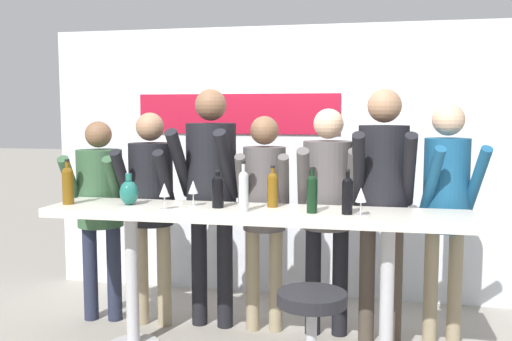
{
  "coord_description": "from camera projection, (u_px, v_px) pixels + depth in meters",
  "views": [
    {
      "loc": [
        0.78,
        -3.65,
        1.66
      ],
      "look_at": [
        0.0,
        0.08,
        1.27
      ],
      "focal_mm": 40.0,
      "sensor_mm": 36.0,
      "label": 1
    }
  ],
  "objects": [
    {
      "name": "back_wall",
      "position": [
        286.0,
        162.0,
        5.17
      ],
      "size": [
        4.43,
        0.12,
        2.43
      ],
      "color": "silver",
      "rests_on": "ground_plane"
    },
    {
      "name": "tasting_table",
      "position": [
        254.0,
        231.0,
        3.8
      ],
      "size": [
        2.83,
        0.54,
        1.02
      ],
      "color": "silver",
      "rests_on": "ground_plane"
    },
    {
      "name": "bar_stool",
      "position": [
        311.0,
        332.0,
        3.15
      ],
      "size": [
        0.41,
        0.41,
        0.68
      ],
      "color": "#B2B2B7",
      "rests_on": "ground_plane"
    },
    {
      "name": "person_far_left",
      "position": [
        100.0,
        199.0,
        4.49
      ],
      "size": [
        0.47,
        0.55,
        1.6
      ],
      "rotation": [
        0.0,
        0.0,
        0.13
      ],
      "color": "#23283D",
      "rests_on": "ground_plane"
    },
    {
      "name": "person_left",
      "position": [
        151.0,
        194.0,
        4.39
      ],
      "size": [
        0.42,
        0.53,
        1.66
      ],
      "rotation": [
        0.0,
        0.0,
        0.05
      ],
      "color": "gray",
      "rests_on": "ground_plane"
    },
    {
      "name": "person_center_left",
      "position": [
        211.0,
        181.0,
        4.35
      ],
      "size": [
        0.48,
        0.59,
        1.84
      ],
      "rotation": [
        0.0,
        0.0,
        -0.06
      ],
      "color": "black",
      "rests_on": "ground_plane"
    },
    {
      "name": "person_center",
      "position": [
        264.0,
        198.0,
        4.26
      ],
      "size": [
        0.42,
        0.53,
        1.64
      ],
      "rotation": [
        0.0,
        0.0,
        0.13
      ],
      "color": "gray",
      "rests_on": "ground_plane"
    },
    {
      "name": "person_center_right",
      "position": [
        328.0,
        197.0,
        4.18
      ],
      "size": [
        0.47,
        0.56,
        1.69
      ],
      "rotation": [
        0.0,
        0.0,
        0.09
      ],
      "color": "black",
      "rests_on": "ground_plane"
    },
    {
      "name": "person_right",
      "position": [
        383.0,
        186.0,
        4.03
      ],
      "size": [
        0.42,
        0.55,
        1.83
      ],
      "rotation": [
        0.0,
        0.0,
        0.0
      ],
      "color": "#473D33",
      "rests_on": "ground_plane"
    },
    {
      "name": "person_far_right",
      "position": [
        446.0,
        195.0,
        4.0
      ],
      "size": [
        0.44,
        0.57,
        1.73
      ],
      "rotation": [
        0.0,
        0.0,
        0.2
      ],
      "color": "gray",
      "rests_on": "ground_plane"
    },
    {
      "name": "wine_bottle_0",
      "position": [
        244.0,
        189.0,
        3.68
      ],
      "size": [
        0.06,
        0.06,
        0.33
      ],
      "color": "#B7BCC1",
      "rests_on": "tasting_table"
    },
    {
      "name": "wine_bottle_1",
      "position": [
        347.0,
        194.0,
        3.58
      ],
      "size": [
        0.07,
        0.07,
        0.29
      ],
      "color": "black",
      "rests_on": "tasting_table"
    },
    {
      "name": "wine_bottle_2",
      "position": [
        68.0,
        184.0,
        3.97
      ],
      "size": [
        0.08,
        0.08,
        0.32
      ],
      "color": "brown",
      "rests_on": "tasting_table"
    },
    {
      "name": "wine_bottle_3",
      "position": [
        312.0,
        192.0,
        3.63
      ],
      "size": [
        0.07,
        0.07,
        0.29
      ],
      "color": "black",
      "rests_on": "tasting_table"
    },
    {
      "name": "wine_bottle_4",
      "position": [
        218.0,
        190.0,
        3.83
      ],
      "size": [
        0.08,
        0.08,
        0.26
      ],
      "color": "black",
      "rests_on": "tasting_table"
    },
    {
      "name": "wine_bottle_5",
      "position": [
        273.0,
        188.0,
        3.85
      ],
      "size": [
        0.07,
        0.07,
        0.28
      ],
      "color": "brown",
      "rests_on": "tasting_table"
    },
    {
      "name": "wine_glass_0",
      "position": [
        193.0,
        188.0,
        3.9
      ],
      "size": [
        0.07,
        0.07,
        0.18
      ],
      "color": "silver",
      "rests_on": "tasting_table"
    },
    {
      "name": "wine_glass_1",
      "position": [
        164.0,
        191.0,
        3.75
      ],
      "size": [
        0.07,
        0.07,
        0.18
      ],
      "color": "silver",
      "rests_on": "tasting_table"
    },
    {
      "name": "wine_glass_2",
      "position": [
        361.0,
        196.0,
        3.53
      ],
      "size": [
        0.07,
        0.07,
        0.18
      ],
      "color": "silver",
      "rests_on": "tasting_table"
    },
    {
      "name": "decorative_vase",
      "position": [
        129.0,
        192.0,
        3.95
      ],
      "size": [
        0.13,
        0.13,
        0.22
      ],
      "color": "#1E665B",
      "rests_on": "tasting_table"
    }
  ]
}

